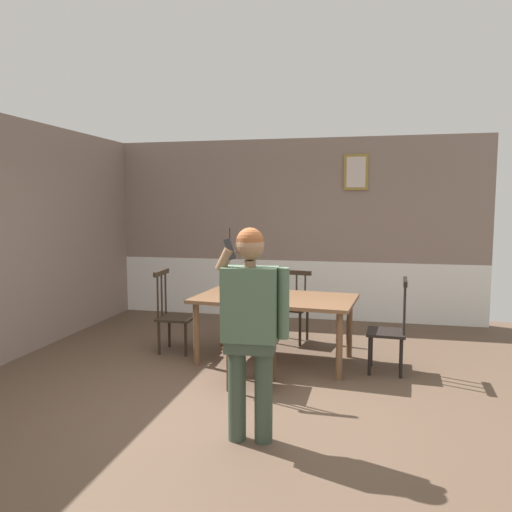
{
  "coord_description": "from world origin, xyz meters",
  "views": [
    {
      "loc": [
        1.15,
        -4.32,
        1.85
      ],
      "look_at": [
        0.21,
        -0.06,
        1.39
      ],
      "focal_mm": 35.23,
      "sensor_mm": 36.0,
      "label": 1
    }
  ],
  "objects_px": {
    "chair_near_window": "(251,341)",
    "chair_at_table_head": "(293,307)",
    "dining_table": "(275,304)",
    "chair_by_doorway": "(174,314)",
    "chair_opposite_corner": "(390,329)",
    "person_figure": "(251,320)"
  },
  "relations": [
    {
      "from": "chair_at_table_head",
      "to": "chair_opposite_corner",
      "type": "height_order",
      "value": "chair_opposite_corner"
    },
    {
      "from": "dining_table",
      "to": "chair_near_window",
      "type": "height_order",
      "value": "chair_near_window"
    },
    {
      "from": "chair_near_window",
      "to": "chair_at_table_head",
      "type": "xyz_separation_m",
      "value": [
        0.16,
        1.8,
        -0.01
      ]
    },
    {
      "from": "dining_table",
      "to": "chair_at_table_head",
      "type": "distance_m",
      "value": 0.92
    },
    {
      "from": "chair_by_doorway",
      "to": "chair_opposite_corner",
      "type": "height_order",
      "value": "chair_opposite_corner"
    },
    {
      "from": "chair_by_doorway",
      "to": "chair_opposite_corner",
      "type": "relative_size",
      "value": 0.98
    },
    {
      "from": "chair_near_window",
      "to": "person_figure",
      "type": "distance_m",
      "value": 1.23
    },
    {
      "from": "chair_at_table_head",
      "to": "chair_by_doorway",
      "type": "bearing_deg",
      "value": 39.3
    },
    {
      "from": "dining_table",
      "to": "person_figure",
      "type": "bearing_deg",
      "value": -84.82
    },
    {
      "from": "chair_by_doorway",
      "to": "person_figure",
      "type": "distance_m",
      "value": 2.63
    },
    {
      "from": "person_figure",
      "to": "dining_table",
      "type": "bearing_deg",
      "value": -87.56
    },
    {
      "from": "person_figure",
      "to": "chair_near_window",
      "type": "bearing_deg",
      "value": -79.43
    },
    {
      "from": "chair_near_window",
      "to": "chair_opposite_corner",
      "type": "distance_m",
      "value": 1.59
    },
    {
      "from": "chair_by_doorway",
      "to": "chair_near_window",
      "type": "bearing_deg",
      "value": 49.16
    },
    {
      "from": "chair_near_window",
      "to": "chair_at_table_head",
      "type": "relative_size",
      "value": 1.11
    },
    {
      "from": "dining_table",
      "to": "chair_at_table_head",
      "type": "height_order",
      "value": "chair_at_table_head"
    },
    {
      "from": "dining_table",
      "to": "chair_opposite_corner",
      "type": "xyz_separation_m",
      "value": [
        1.3,
        -0.12,
        -0.2
      ]
    },
    {
      "from": "dining_table",
      "to": "person_figure",
      "type": "xyz_separation_m",
      "value": [
        0.18,
        -2.0,
        0.28
      ]
    },
    {
      "from": "dining_table",
      "to": "chair_by_doorway",
      "type": "relative_size",
      "value": 1.88
    },
    {
      "from": "dining_table",
      "to": "person_figure",
      "type": "relative_size",
      "value": 1.15
    },
    {
      "from": "dining_table",
      "to": "chair_near_window",
      "type": "bearing_deg",
      "value": -95.01
    },
    {
      "from": "chair_at_table_head",
      "to": "dining_table",
      "type": "bearing_deg",
      "value": 94.5
    }
  ]
}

